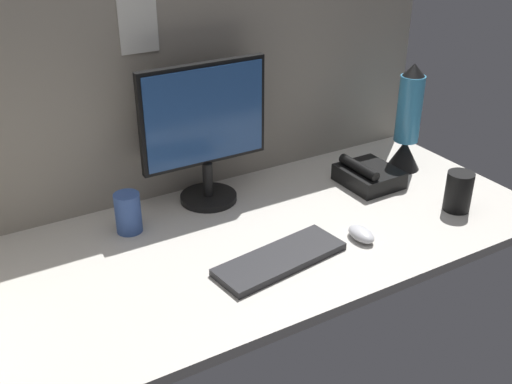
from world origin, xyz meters
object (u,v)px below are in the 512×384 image
monitor (205,128)px  desk_phone (368,175)px  mouse (361,234)px  mug_ceramic_blue (128,213)px  lava_lamp (407,126)px  mug_black_travel (459,191)px  keyboard (280,259)px

monitor → desk_phone: (50.93, -17.50, -21.17)cm
mouse → mug_ceramic_blue: bearing=147.3°
mouse → lava_lamp: 54.33cm
mouse → mug_ceramic_blue: size_ratio=0.80×
mug_black_travel → lava_lamp: 33.22cm
lava_lamp → desk_phone: lava_lamp is taller
monitor → mouse: (26.84, -43.84, -22.66)cm
mouse → monitor: bearing=123.2°
mouse → keyboard: bearing=177.5°
mug_ceramic_blue → desk_phone: bearing=-8.2°
desk_phone → mug_black_travel: bearing=-65.7°
lava_lamp → desk_phone: (-18.95, -3.68, -12.57)cm
mug_ceramic_blue → lava_lamp: size_ratio=0.32×
mug_ceramic_blue → monitor: bearing=12.2°
monitor → lava_lamp: (69.88, -13.82, -8.59)cm
keyboard → desk_phone: desk_phone is taller
lava_lamp → keyboard: bearing=-157.9°
mug_black_travel → desk_phone: (-12.41, 27.46, -3.04)cm
mug_black_travel → mouse: bearing=178.2°
lava_lamp → mouse: bearing=-145.1°
mug_black_travel → mug_ceramic_blue: mug_black_travel is taller
mug_ceramic_blue → keyboard: bearing=-50.9°
monitor → keyboard: monitor is taller
monitor → lava_lamp: 71.75cm
keyboard → lava_lamp: size_ratio=0.98×
keyboard → mug_black_travel: bearing=-10.4°
mug_ceramic_blue → lava_lamp: lava_lamp is taller
monitor → mug_black_travel: size_ratio=3.55×
monitor → mouse: size_ratio=4.61×
monitor → keyboard: bearing=-88.9°
mug_black_travel → mug_ceramic_blue: size_ratio=1.04×
monitor → mug_black_travel: 79.77cm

